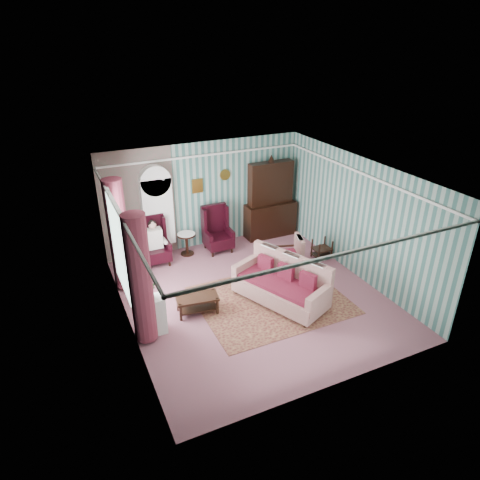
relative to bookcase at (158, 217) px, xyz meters
name	(u,v)px	position (x,y,z in m)	size (l,w,h in m)	color
floor	(253,296)	(1.35, -2.84, -1.12)	(6.00, 6.00, 0.00)	#935565
room_shell	(224,217)	(0.73, -2.66, 0.89)	(5.53, 6.02, 2.91)	#3A6A62
bookcase	(158,217)	(0.00, 0.00, 0.00)	(0.80, 0.28, 2.24)	silver
dresser_hutch	(271,198)	(3.25, -0.12, 0.06)	(1.50, 0.56, 2.36)	black
wingback_left	(154,242)	(-0.25, -0.39, -0.50)	(0.76, 0.80, 1.25)	black
wingback_right	(218,230)	(1.50, -0.39, -0.50)	(0.76, 0.80, 1.25)	black
seated_woman	(154,243)	(-0.25, -0.39, -0.53)	(0.44, 0.40, 1.18)	silver
round_side_table	(187,244)	(0.65, -0.24, -0.82)	(0.50, 0.50, 0.60)	black
nest_table	(322,249)	(3.82, -1.94, -0.85)	(0.45, 0.38, 0.54)	black
plant_stand	(151,316)	(-1.05, -3.14, -0.72)	(0.55, 0.35, 0.80)	silver
rug	(271,300)	(1.65, -3.14, -1.11)	(3.20, 2.60, 0.01)	#48181F
sofa	(281,281)	(1.79, -3.28, -0.58)	(2.12, 0.98, 1.08)	#C0B695
floral_armchair	(289,250)	(2.71, -2.07, -0.59)	(0.72, 0.88, 1.05)	beige
coffee_table	(197,305)	(0.00, -2.88, -0.92)	(0.89, 0.45, 0.40)	black
potted_plant_a	(145,292)	(-1.12, -3.22, -0.11)	(0.39, 0.34, 0.43)	#1D541A
potted_plant_b	(149,286)	(-1.01, -3.07, -0.08)	(0.27, 0.22, 0.49)	#25581B
potted_plant_c	(142,288)	(-1.13, -3.03, -0.12)	(0.22, 0.22, 0.39)	#2A571B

